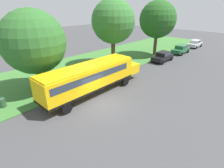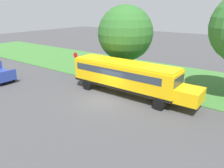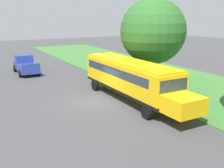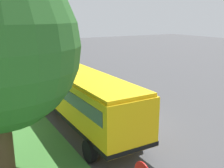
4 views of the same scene
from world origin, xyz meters
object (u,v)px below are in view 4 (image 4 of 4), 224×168
car_green_middle (8,59)px  car_black_nearest (20,67)px  car_silver_furthest (0,52)px  school_bus (79,93)px

car_green_middle → car_black_nearest: bearing=-90.0°
car_green_middle → car_silver_furthest: (0.00, 7.43, 0.00)m
car_green_middle → school_bus: bearing=-89.3°
car_black_nearest → car_green_middle: size_ratio=1.00×
car_green_middle → car_silver_furthest: 7.43m
school_bus → car_silver_furthest: bearing=90.5°
school_bus → car_silver_furthest: school_bus is taller
school_bus → car_green_middle: (-0.28, 22.62, -1.05)m
car_black_nearest → car_green_middle: 7.08m
car_silver_furthest → car_green_middle: bearing=-90.0°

